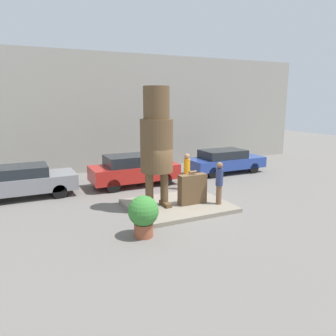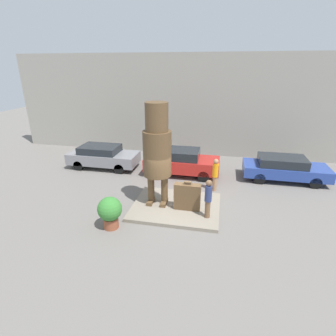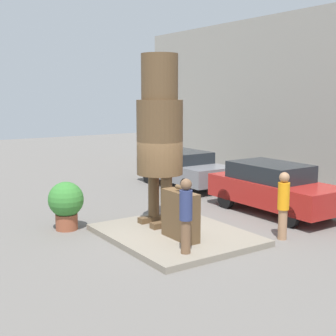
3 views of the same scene
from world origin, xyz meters
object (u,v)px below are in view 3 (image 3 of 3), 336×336
(parked_car_red, at_px, (273,187))
(statue_figure, at_px, (160,127))
(giant_suitcase, at_px, (180,215))
(parked_car_grey, at_px, (183,167))
(worker_hivis, at_px, (283,203))
(tourist, at_px, (186,213))
(planter_pot, at_px, (66,203))

(parked_car_red, bearing_deg, statue_figure, -96.66)
(statue_figure, xyz_separation_m, giant_suitcase, (1.44, -0.32, -2.13))
(giant_suitcase, bearing_deg, parked_car_grey, 143.76)
(giant_suitcase, height_order, worker_hivis, worker_hivis)
(parked_car_red, xyz_separation_m, worker_hivis, (2.10, -1.85, 0.14))
(statue_figure, relative_size, parked_car_red, 1.06)
(statue_figure, bearing_deg, parked_car_grey, 138.36)
(tourist, xyz_separation_m, planter_pot, (-3.85, -1.35, -0.34))
(worker_hivis, bearing_deg, parked_car_red, 138.62)
(parked_car_red, bearing_deg, tourist, -68.47)
(giant_suitcase, xyz_separation_m, parked_car_grey, (-6.17, 4.52, 0.01))
(worker_hivis, bearing_deg, giant_suitcase, -114.34)
(planter_pot, bearing_deg, worker_hivis, 47.33)
(giant_suitcase, xyz_separation_m, parked_car_red, (-0.97, 4.35, 0.07))
(tourist, distance_m, planter_pot, 4.09)
(tourist, xyz_separation_m, parked_car_grey, (-7.12, 5.05, -0.33))
(parked_car_grey, bearing_deg, giant_suitcase, -36.24)
(parked_car_red, distance_m, planter_pot, 6.51)
(statue_figure, relative_size, parked_car_grey, 1.05)
(giant_suitcase, relative_size, parked_car_grey, 0.31)
(giant_suitcase, distance_m, parked_car_grey, 7.65)
(statue_figure, relative_size, planter_pot, 3.44)
(parked_car_red, bearing_deg, planter_pot, -107.19)
(worker_hivis, bearing_deg, planter_pot, -132.67)
(giant_suitcase, bearing_deg, statue_figure, 167.47)
(statue_figure, xyz_separation_m, worker_hivis, (2.57, 2.17, -1.92))
(parked_car_red, bearing_deg, worker_hivis, -41.38)
(tourist, height_order, parked_car_red, tourist)
(tourist, height_order, parked_car_grey, tourist)
(giant_suitcase, distance_m, worker_hivis, 2.74)
(giant_suitcase, bearing_deg, parked_car_red, 102.63)
(parked_car_red, bearing_deg, giant_suitcase, -77.37)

